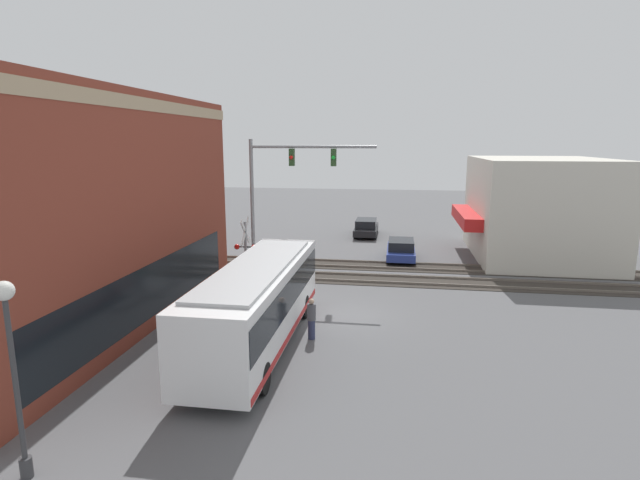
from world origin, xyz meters
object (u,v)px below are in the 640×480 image
parked_car_blue (401,250)px  pedestrian_near_bus (312,319)px  crossing_signal (246,247)px  streetlamp (13,364)px  city_bus (258,301)px  parked_car_black (366,228)px  pedestrian_at_crossing (266,280)px

parked_car_blue → pedestrian_near_bus: size_ratio=2.63×
crossing_signal → streetlamp: 15.18m
crossing_signal → pedestrian_near_bus: bearing=-143.2°
city_bus → parked_car_black: 23.31m
city_bus → crossing_signal: size_ratio=2.86×
streetlamp → parked_car_blue: 24.96m
streetlamp → parked_car_black: 32.02m
crossing_signal → pedestrian_at_crossing: crossing_signal is taller
pedestrian_near_bus → city_bus: bearing=115.2°
city_bus → pedestrian_near_bus: (0.89, -1.89, -0.91)m
crossing_signal → streetlamp: (-15.15, 0.62, 0.52)m
city_bus → parked_car_blue: city_bus is taller
parked_car_black → pedestrian_near_bus: pedestrian_near_bus is taller
city_bus → pedestrian_at_crossing: (5.91, 1.30, -0.88)m
pedestrian_at_crossing → crossing_signal: bearing=53.5°
crossing_signal → streetlamp: streetlamp is taller
parked_car_blue → crossing_signal: bearing=135.6°
city_bus → pedestrian_near_bus: size_ratio=6.61×
pedestrian_at_crossing → pedestrian_near_bus: bearing=-147.6°
pedestrian_at_crossing → pedestrian_near_bus: (-5.02, -3.18, -0.03)m
crossing_signal → parked_car_blue: 11.56m
streetlamp → city_bus: bearing=-21.2°
pedestrian_at_crossing → parked_car_blue: bearing=-36.2°
parked_car_black → streetlamp: bearing=169.5°
streetlamp → parked_car_blue: bearing=-20.3°
crossing_signal → pedestrian_near_bus: 7.63m
parked_car_blue → streetlamp: bearing=159.7°
streetlamp → parked_car_black: size_ratio=1.00×
city_bus → parked_car_black: bearing=-6.4°
city_bus → pedestrian_at_crossing: 6.12m
pedestrian_near_bus → parked_car_black: bearing=-1.8°
pedestrian_at_crossing → pedestrian_near_bus: size_ratio=1.03×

